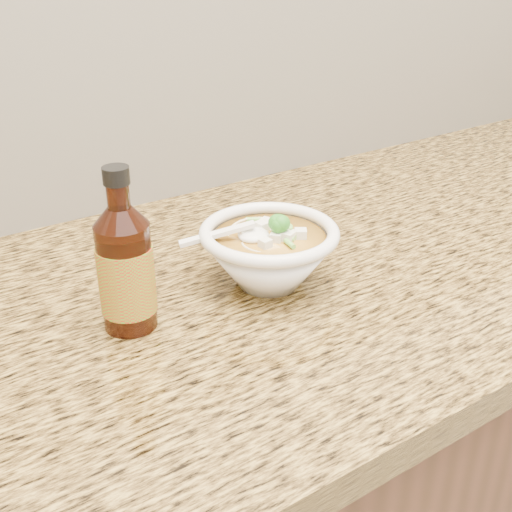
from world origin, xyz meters
TOP-DOWN VIEW (x-y plane):
  - counter_slab at (0.00, 1.68)m, footprint 4.00×0.68m
  - soup_bowl at (-0.00, 1.64)m, footprint 0.19×0.18m
  - hot_sauce_bottle at (-0.19, 1.65)m, footprint 0.07×0.07m

SIDE VIEW (x-z plane):
  - counter_slab at x=0.00m, z-range 0.86..0.90m
  - soup_bowl at x=0.00m, z-range 0.89..0.99m
  - hot_sauce_bottle at x=-0.19m, z-range 0.88..1.07m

